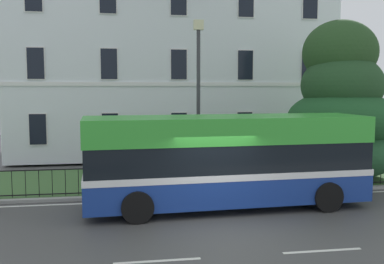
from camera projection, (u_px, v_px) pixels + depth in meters
The scene contains 7 objects.
ground_plane at pixel (216, 221), 13.22m from camera, with size 60.00×56.00×0.18m.
georgian_townhouse at pixel (170, 43), 26.73m from camera, with size 17.98×8.55×12.94m.
iron_verge_railing at pixel (203, 177), 16.48m from camera, with size 15.35×0.04×0.97m.
evergreen_tree at pixel (339, 115), 18.99m from camera, with size 5.28×5.28×6.80m.
single_decker_bus at pixel (227, 160), 14.52m from camera, with size 9.32×2.94×3.02m.
street_lamp_post at pixel (198, 93), 16.60m from camera, with size 0.36×0.24×6.31m.
litter_bin at pixel (256, 170), 17.51m from camera, with size 0.56×0.56×1.20m.
Camera 1 is at (-2.77, -11.56, 3.93)m, focal length 41.48 mm.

